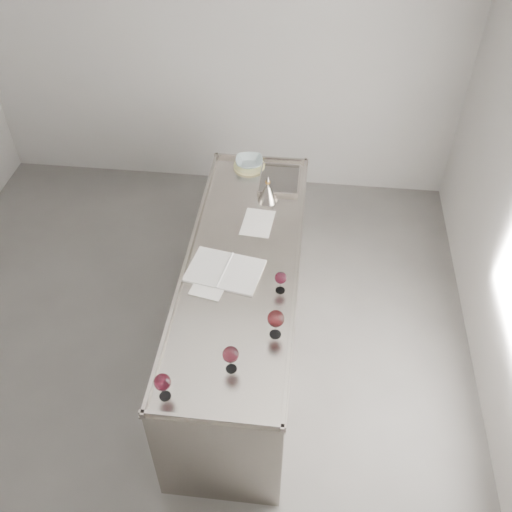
# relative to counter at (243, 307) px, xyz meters

# --- Properties ---
(room_shell) EXTENTS (4.54, 5.04, 2.84)m
(room_shell) POSITION_rel_counter_xyz_m (-0.50, -0.30, 0.93)
(room_shell) COLOR #4F4D4A
(room_shell) RESTS_ON ground
(counter) EXTENTS (0.77, 2.42, 0.97)m
(counter) POSITION_rel_counter_xyz_m (0.00, 0.00, 0.00)
(counter) COLOR gray
(counter) RESTS_ON ground
(wine_glass_left) EXTENTS (0.09, 0.09, 0.18)m
(wine_glass_left) POSITION_rel_counter_xyz_m (-0.28, -1.07, 0.60)
(wine_glass_left) COLOR white
(wine_glass_left) RESTS_ON counter
(wine_glass_middle) EXTENTS (0.09, 0.09, 0.18)m
(wine_glass_middle) POSITION_rel_counter_xyz_m (0.05, -0.86, 0.60)
(wine_glass_middle) COLOR white
(wine_glass_middle) RESTS_ON counter
(wine_glass_right) EXTENTS (0.10, 0.10, 0.20)m
(wine_glass_right) POSITION_rel_counter_xyz_m (0.27, -0.59, 0.61)
(wine_glass_right) COLOR white
(wine_glass_right) RESTS_ON counter
(wine_glass_small) EXTENTS (0.08, 0.08, 0.15)m
(wine_glass_small) POSITION_rel_counter_xyz_m (0.27, -0.24, 0.58)
(wine_glass_small) COLOR white
(wine_glass_small) RESTS_ON counter
(notebook) EXTENTS (0.53, 0.41, 0.02)m
(notebook) POSITION_rel_counter_xyz_m (-0.10, -0.11, 0.47)
(notebook) COLOR white
(notebook) RESTS_ON counter
(loose_paper_top) EXTENTS (0.23, 0.32, 0.00)m
(loose_paper_top) POSITION_rel_counter_xyz_m (0.06, 0.40, 0.47)
(loose_paper_top) COLOR silver
(loose_paper_top) RESTS_ON counter
(loose_paper_under) EXTENTS (0.26, 0.33, 0.00)m
(loose_paper_under) POSITION_rel_counter_xyz_m (-0.17, -0.21, 0.47)
(loose_paper_under) COLOR white
(loose_paper_under) RESTS_ON counter
(trivet) EXTENTS (0.30, 0.30, 0.02)m
(trivet) POSITION_rel_counter_xyz_m (-0.08, 1.08, 0.48)
(trivet) COLOR beige
(trivet) RESTS_ON counter
(ceramic_bowl) EXTENTS (0.24, 0.24, 0.05)m
(ceramic_bowl) POSITION_rel_counter_xyz_m (-0.08, 1.08, 0.51)
(ceramic_bowl) COLOR #98ABB1
(ceramic_bowl) RESTS_ON trivet
(wine_funnel) EXTENTS (0.15, 0.15, 0.22)m
(wine_funnel) POSITION_rel_counter_xyz_m (0.11, 0.67, 0.53)
(wine_funnel) COLOR #9E978D
(wine_funnel) RESTS_ON counter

